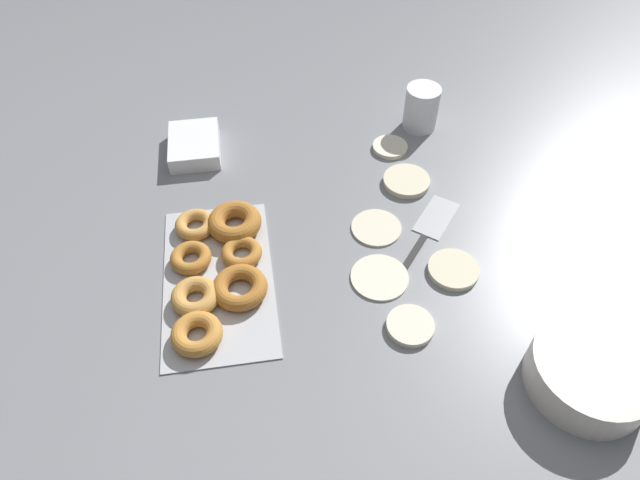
{
  "coord_description": "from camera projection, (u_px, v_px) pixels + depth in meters",
  "views": [
    {
      "loc": [
        0.76,
        -0.19,
        0.87
      ],
      "look_at": [
        0.04,
        -0.08,
        0.04
      ],
      "focal_mm": 32.0,
      "sensor_mm": 36.0,
      "label": 1
    }
  ],
  "objects": [
    {
      "name": "ground_plane",
      "position": [
        355.0,
        236.0,
        1.17
      ],
      "size": [
        3.0,
        3.0,
        0.0
      ],
      "primitive_type": "plane",
      "color": "gray"
    },
    {
      "name": "pancake_0",
      "position": [
        453.0,
        270.0,
        1.1
      ],
      "size": [
        0.1,
        0.1,
        0.01
      ],
      "primitive_type": "cylinder",
      "color": "beige",
      "rests_on": "ground_plane"
    },
    {
      "name": "pancake_1",
      "position": [
        380.0,
        277.0,
        1.09
      ],
      "size": [
        0.11,
        0.11,
        0.01
      ],
      "primitive_type": "cylinder",
      "color": "silver",
      "rests_on": "ground_plane"
    },
    {
      "name": "pancake_2",
      "position": [
        406.0,
        181.0,
        1.27
      ],
      "size": [
        0.1,
        0.1,
        0.01
      ],
      "primitive_type": "cylinder",
      "color": "beige",
      "rests_on": "ground_plane"
    },
    {
      "name": "pancake_3",
      "position": [
        410.0,
        326.0,
        1.02
      ],
      "size": [
        0.09,
        0.09,
        0.01
      ],
      "primitive_type": "cylinder",
      "color": "silver",
      "rests_on": "ground_plane"
    },
    {
      "name": "pancake_4",
      "position": [
        376.0,
        227.0,
        1.18
      ],
      "size": [
        0.1,
        0.1,
        0.01
      ],
      "primitive_type": "cylinder",
      "color": "beige",
      "rests_on": "ground_plane"
    },
    {
      "name": "pancake_5",
      "position": [
        390.0,
        147.0,
        1.35
      ],
      "size": [
        0.08,
        0.08,
        0.01
      ],
      "primitive_type": "cylinder",
      "color": "silver",
      "rests_on": "ground_plane"
    },
    {
      "name": "donut_tray",
      "position": [
        218.0,
        267.0,
        1.09
      ],
      "size": [
        0.38,
        0.21,
        0.04
      ],
      "color": "silver",
      "rests_on": "ground_plane"
    },
    {
      "name": "batter_bowl",
      "position": [
        590.0,
        373.0,
        0.92
      ],
      "size": [
        0.2,
        0.2,
        0.07
      ],
      "color": "silver",
      "rests_on": "ground_plane"
    },
    {
      "name": "container_stack",
      "position": [
        194.0,
        145.0,
        1.33
      ],
      "size": [
        0.15,
        0.11,
        0.04
      ],
      "color": "white",
      "rests_on": "ground_plane"
    },
    {
      "name": "paper_cup",
      "position": [
        421.0,
        108.0,
        1.37
      ],
      "size": [
        0.08,
        0.08,
        0.11
      ],
      "color": "white",
      "rests_on": "ground_plane"
    },
    {
      "name": "spatula",
      "position": [
        431.0,
        226.0,
        1.18
      ],
      "size": [
        0.23,
        0.2,
        0.01
      ],
      "rotation": [
        0.0,
        0.0,
        2.46
      ],
      "color": "black",
      "rests_on": "ground_plane"
    }
  ]
}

